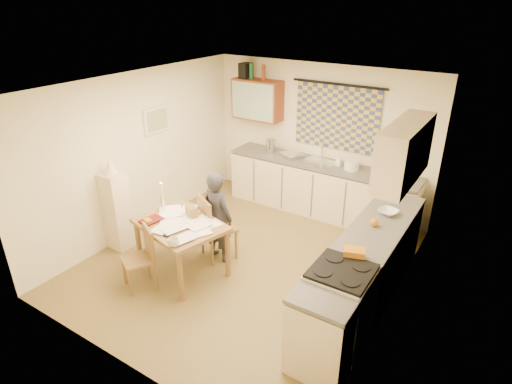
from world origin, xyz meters
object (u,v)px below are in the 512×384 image
Objects in this scene: chair_far at (218,238)px; stove at (338,308)px; counter_back at (320,189)px; person at (218,217)px; shelf_stand at (117,211)px; counter_right at (364,273)px; dining_table at (182,247)px.

stove is at bearing -168.65° from chair_far.
chair_far is (-0.64, -2.06, -0.15)m from counter_back.
person is at bearing 178.86° from chair_far.
person reaches higher than counter_back.
shelf_stand is at bearing -127.74° from counter_back.
chair_far is at bearing 22.37° from shelf_stand.
shelf_stand is (-1.41, -0.58, 0.30)m from chair_far.
counter_back is 2.46m from counter_right.
counter_back and counter_right have the same top height.
stove is at bearing -61.41° from counter_back.
counter_right is at bearing 90.00° from stove.
stove is at bearing 170.07° from person.
person is at bearing 82.41° from dining_table.
counter_back is 2.46× the size of person.
counter_right is at bearing -168.79° from person.
dining_table is (-2.31, 0.13, -0.11)m from stove.
stove is 0.73× the size of dining_table.
person is at bearing 21.14° from shelf_stand.
counter_back is 1.12× the size of counter_right.
counter_back is 3.12m from stove.
person is (-2.10, -0.14, 0.22)m from counter_right.
stove is 2.32m from dining_table.
chair_far is 0.38m from person.
stove is 1.01× the size of chair_far.
counter_back is 2.76× the size of shelf_stand.
counter_right is at bearing 11.09° from shelf_stand.
dining_table is 0.99× the size of person.
dining_table is 1.25m from shelf_stand.
chair_far is at bearing -107.20° from counter_back.
dining_table is at bearing 176.81° from stove.
person is 1.55m from shelf_stand.
person is at bearing -176.30° from counter_right.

